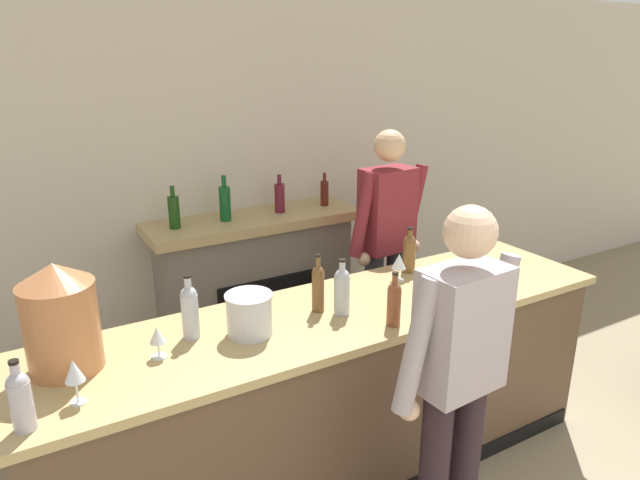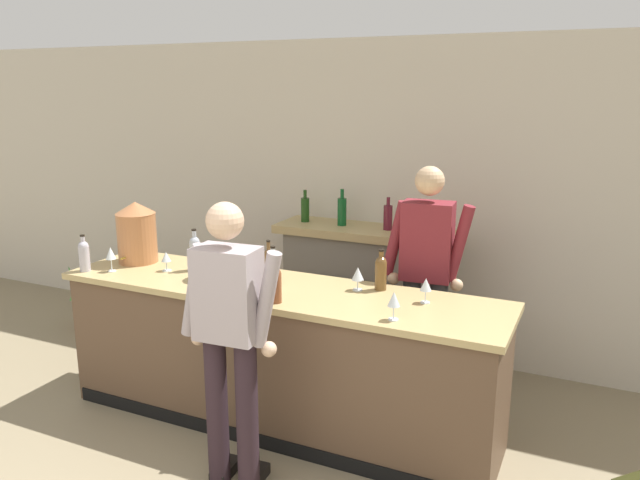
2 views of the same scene
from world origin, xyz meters
TOP-DOWN VIEW (x-y plane):
  - wall_back_panel at (0.00, 4.06)m, footprint 12.00×0.07m
  - bar_counter at (-0.20, 2.45)m, footprint 3.16×0.77m
  - fireplace_stone at (-0.07, 3.80)m, footprint 1.55×0.52m
  - person_customer at (-0.08, 1.69)m, footprint 0.66×0.32m
  - person_bartender at (0.65, 3.17)m, footprint 0.66×0.33m
  - copper_dispenser at (-1.48, 2.55)m, footprint 0.31×0.34m
  - ice_bucket_steel at (-0.69, 2.44)m, footprint 0.23×0.23m
  - wine_bottle_chardonnay_pale at (0.46, 2.70)m, footprint 0.08×0.08m
  - wine_bottle_riesling_slim at (-0.05, 2.18)m, footprint 0.07×0.07m
  - wine_bottle_merlot_tall at (-0.29, 2.50)m, footprint 0.06×0.06m
  - wine_bottle_port_short at (-0.20, 2.41)m, footprint 0.08×0.08m
  - wine_bottle_rose_blush at (-0.94, 2.55)m, footprint 0.08×0.08m
  - wine_bottle_cabernet_heavy at (-1.67, 2.19)m, footprint 0.08×0.08m
  - wine_glass_near_bucket at (-1.12, 2.45)m, footprint 0.07×0.07m
  - wine_glass_front_left at (0.33, 2.62)m, footprint 0.08×0.08m
  - wine_glass_mid_counter at (0.72, 2.20)m, footprint 0.07×0.07m
  - wine_glass_by_dispenser at (-1.48, 2.26)m, footprint 0.08×0.08m
  - wine_glass_back_row at (0.81, 2.57)m, footprint 0.07×0.07m

SIDE VIEW (x-z plane):
  - bar_counter at x=-0.20m, z-range 0.00..1.02m
  - fireplace_stone at x=-0.07m, z-range -0.15..1.34m
  - person_customer at x=-0.08m, z-range 0.09..1.83m
  - person_bartender at x=0.65m, z-range 0.10..1.91m
  - wine_glass_near_bucket at x=-1.12m, z-range 1.04..1.19m
  - ice_bucket_steel at x=-0.69m, z-range 1.02..1.22m
  - wine_glass_front_left at x=0.33m, z-range 1.05..1.21m
  - wine_glass_back_row at x=0.81m, z-range 1.05..1.21m
  - wine_glass_mid_counter at x=0.72m, z-range 1.05..1.22m
  - wine_bottle_riesling_slim at x=-0.05m, z-range 1.00..1.28m
  - wine_bottle_cabernet_heavy at x=-1.67m, z-range 1.00..1.28m
  - wine_bottle_chardonnay_pale at x=0.46m, z-range 1.00..1.28m
  - wine_glass_by_dispenser at x=-1.48m, z-range 1.06..1.24m
  - wine_bottle_port_short at x=-0.20m, z-range 1.00..1.30m
  - wine_bottle_merlot_tall at x=-0.29m, z-range 1.00..1.31m
  - wine_bottle_rose_blush at x=-0.94m, z-range 1.00..1.31m
  - copper_dispenser at x=-1.48m, z-range 1.02..1.49m
  - wall_back_panel at x=0.00m, z-range 0.00..2.75m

